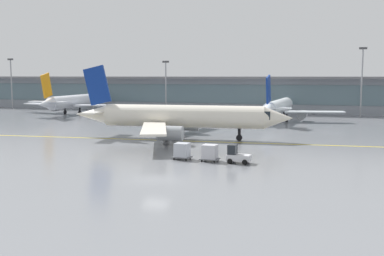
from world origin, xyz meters
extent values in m
plane|color=slate|center=(0.00, 0.00, 0.00)|extent=(400.00, 400.00, 0.00)
cube|color=yellow|center=(-5.81, 24.54, 0.00)|extent=(109.63, 9.68, 0.01)
cube|color=#8C939E|center=(0.00, 82.58, 4.50)|extent=(208.38, 8.00, 9.00)
cube|color=slate|center=(0.00, 78.50, 4.95)|extent=(200.04, 0.16, 5.04)
cube|color=slate|center=(0.00, 81.08, 9.30)|extent=(216.71, 11.00, 0.60)
cylinder|color=silver|center=(-47.41, 63.74, 3.27)|extent=(3.71, 22.94, 3.18)
cone|color=silver|center=(-47.72, 77.07, 3.27)|extent=(3.11, 3.88, 3.02)
cube|color=black|center=(-47.66, 74.53, 3.67)|extent=(2.54, 2.92, 1.11)
cone|color=silver|center=(-47.08, 49.76, 3.27)|extent=(2.82, 5.14, 2.70)
cube|color=silver|center=(-55.49, 61.68, 2.40)|extent=(13.41, 6.21, 0.26)
cylinder|color=#999EA3|center=(-52.90, 63.14, 1.51)|extent=(2.04, 3.41, 1.96)
cube|color=silver|center=(-39.24, 62.06, 2.40)|extent=(13.37, 6.76, 0.26)
cylinder|color=#999EA3|center=(-41.88, 63.40, 1.51)|extent=(2.04, 3.41, 1.96)
cube|color=orange|center=(-47.10, 50.78, 7.57)|extent=(0.44, 4.29, 5.98)
cube|color=silver|center=(-49.45, 51.10, 3.75)|extent=(4.72, 2.35, 0.22)
cube|color=silver|center=(-44.78, 51.21, 3.75)|extent=(4.72, 2.35, 0.22)
cylinder|color=black|center=(-47.59, 71.74, 0.84)|extent=(0.41, 0.41, 1.68)
cylinder|color=black|center=(-47.59, 71.74, 0.42)|extent=(0.53, 0.85, 0.84)
cylinder|color=black|center=(-49.51, 61.82, 0.84)|extent=(0.41, 0.41, 1.68)
cylinder|color=black|center=(-49.51, 61.82, 0.42)|extent=(0.53, 0.85, 0.84)
cylinder|color=black|center=(-45.21, 61.92, 0.84)|extent=(0.41, 0.41, 1.68)
cylinder|color=black|center=(-45.21, 61.92, 0.42)|extent=(0.53, 0.85, 0.84)
cylinder|color=white|center=(5.43, 60.28, 3.10)|extent=(4.46, 21.86, 3.01)
cone|color=white|center=(6.28, 72.92, 3.10)|extent=(3.10, 3.80, 2.86)
cube|color=black|center=(6.12, 70.51, 3.48)|extent=(2.53, 2.86, 1.05)
cone|color=white|center=(4.54, 47.05, 3.10)|extent=(2.88, 4.98, 2.56)
cube|color=white|center=(-2.38, 59.03, 2.27)|extent=(12.64, 6.89, 0.25)
cylinder|color=#999EA3|center=(0.18, 60.19, 1.44)|extent=(2.07, 3.31, 1.86)
cube|color=white|center=(13.01, 58.00, 2.27)|extent=(12.73, 5.40, 0.25)
cylinder|color=#999EA3|center=(10.62, 59.49, 1.44)|extent=(2.07, 3.31, 1.86)
cube|color=navy|center=(4.60, 48.01, 7.18)|extent=(0.59, 4.08, 5.68)
cube|color=white|center=(2.42, 48.52, 3.56)|extent=(4.57, 2.42, 0.21)
cube|color=white|center=(6.84, 48.22, 3.56)|extent=(4.57, 2.42, 0.21)
cylinder|color=black|center=(5.94, 67.86, 0.80)|extent=(0.39, 0.39, 1.60)
cylinder|color=black|center=(5.94, 67.86, 0.40)|extent=(0.54, 0.83, 0.80)
cylinder|color=black|center=(3.28, 58.65, 0.80)|extent=(0.39, 0.39, 1.60)
cylinder|color=black|center=(3.28, 58.65, 0.40)|extent=(0.54, 0.83, 0.80)
cylinder|color=black|center=(7.35, 58.38, 0.80)|extent=(0.39, 0.39, 1.60)
cylinder|color=black|center=(7.35, 58.38, 0.40)|extent=(0.54, 0.83, 0.80)
cylinder|color=silver|center=(-5.81, 26.54, 3.57)|extent=(25.19, 5.57, 3.47)
cone|color=silver|center=(8.72, 27.77, 3.57)|extent=(4.43, 3.64, 3.30)
cube|color=black|center=(5.95, 27.54, 4.01)|extent=(3.34, 2.96, 1.21)
cone|color=silver|center=(-21.02, 25.24, 3.57)|extent=(5.78, 3.41, 2.95)
cube|color=silver|center=(-8.59, 35.21, 2.62)|extent=(5.98, 14.65, 0.29)
cylinder|color=#999EA3|center=(-6.82, 32.49, 1.65)|extent=(3.84, 2.45, 2.14)
cube|color=silver|center=(-7.09, 17.52, 2.62)|extent=(8.15, 14.51, 0.29)
cylinder|color=#999EA3|center=(-5.80, 20.49, 1.65)|extent=(3.84, 2.45, 2.14)
cube|color=navy|center=(-19.91, 25.34, 8.27)|extent=(4.69, 0.76, 6.53)
cube|color=silver|center=(-19.72, 27.91, 4.09)|extent=(2.87, 5.29, 0.24)
cube|color=silver|center=(-19.29, 22.83, 4.09)|extent=(2.87, 5.29, 0.24)
cylinder|color=black|center=(2.91, 27.28, 0.92)|extent=(0.45, 0.45, 1.84)
cylinder|color=black|center=(2.91, 27.28, 0.46)|extent=(0.96, 0.64, 0.92)
cylinder|color=black|center=(-8.04, 28.70, 0.92)|extent=(0.45, 0.45, 1.84)
cylinder|color=black|center=(-8.04, 28.70, 0.46)|extent=(0.96, 0.64, 0.92)
cylinder|color=black|center=(-7.64, 24.02, 0.92)|extent=(0.45, 0.45, 1.84)
cylinder|color=black|center=(-7.64, 24.02, 0.46)|extent=(0.96, 0.64, 0.92)
cube|color=silver|center=(6.16, 9.91, 0.65)|extent=(2.68, 1.56, 0.70)
cube|color=#1E2328|center=(5.42, 9.96, 1.55)|extent=(0.97, 1.29, 1.10)
cylinder|color=black|center=(7.06, 10.56, 0.30)|extent=(0.61, 0.26, 0.60)
cylinder|color=black|center=(6.97, 9.16, 0.30)|extent=(0.61, 0.26, 0.60)
cylinder|color=black|center=(5.36, 10.66, 0.30)|extent=(0.61, 0.26, 0.60)
cylinder|color=black|center=(5.27, 9.27, 0.30)|extent=(0.61, 0.26, 0.60)
cube|color=#595B60|center=(2.74, 10.12, 0.28)|extent=(2.19, 1.72, 0.12)
cube|color=silver|center=(2.74, 10.12, 1.14)|extent=(1.69, 1.59, 1.60)
cylinder|color=black|center=(3.53, 10.77, 0.11)|extent=(0.23, 0.11, 0.22)
cylinder|color=black|center=(3.44, 9.38, 0.11)|extent=(0.23, 0.11, 0.22)
cylinder|color=black|center=(2.03, 10.87, 0.11)|extent=(0.23, 0.11, 0.22)
cylinder|color=black|center=(1.95, 9.47, 0.11)|extent=(0.23, 0.11, 0.22)
cube|color=#595B60|center=(-0.69, 10.33, 0.28)|extent=(2.19, 1.72, 0.12)
cube|color=#B2B7C1|center=(-0.69, 10.33, 1.14)|extent=(1.69, 1.59, 1.60)
cylinder|color=black|center=(0.10, 10.98, 0.11)|extent=(0.23, 0.11, 0.22)
cylinder|color=black|center=(0.01, 9.59, 0.11)|extent=(0.23, 0.11, 0.22)
cylinder|color=black|center=(-1.40, 11.08, 0.11)|extent=(0.23, 0.11, 0.22)
cylinder|color=black|center=(-1.48, 9.68, 0.11)|extent=(0.23, 0.11, 0.22)
cylinder|color=gray|center=(-74.44, 72.72, 7.20)|extent=(0.36, 0.36, 14.40)
cube|color=#3F3F42|center=(-74.44, 72.72, 14.65)|extent=(1.80, 0.30, 0.50)
cylinder|color=gray|center=(-25.80, 73.33, 6.64)|extent=(0.36, 0.36, 13.27)
cube|color=#3F3F42|center=(-25.80, 73.33, 13.52)|extent=(1.80, 0.30, 0.50)
cylinder|color=gray|center=(23.32, 73.94, 7.99)|extent=(0.36, 0.36, 15.99)
cube|color=#3F3F42|center=(23.32, 73.94, 16.24)|extent=(1.80, 0.30, 0.50)
camera|label=1|loc=(15.32, -38.71, 9.80)|focal=41.54mm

